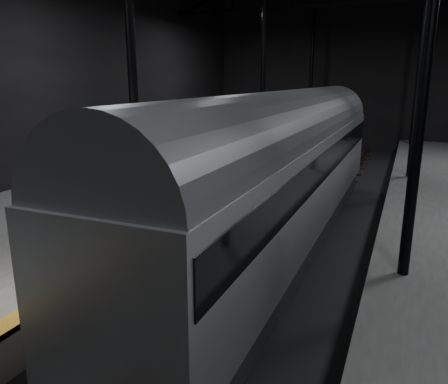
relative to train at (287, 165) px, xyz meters
The scene contains 6 objects.
ground 3.06m from the train, 89.99° to the left, with size 44.00×44.00×0.00m, color black.
platform_left 7.94m from the train, behind, with size 9.00×43.80×1.00m, color #4B4B49.
tactile_strip 3.89m from the train, 162.64° to the left, with size 0.50×43.80×0.01m, color brown.
track 3.00m from the train, 89.99° to the left, with size 2.40×43.00×0.24m.
train is the anchor object (origin of this frame).
woman 6.15m from the train, 128.92° to the right, with size 0.56×0.36×1.52m, color #A57C65.
Camera 1 is at (3.60, -14.79, 5.62)m, focal length 35.00 mm.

